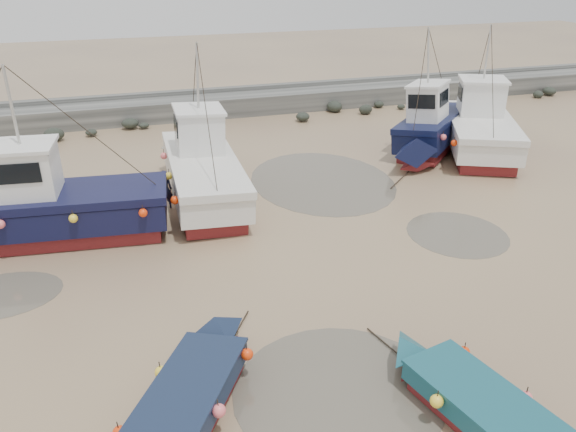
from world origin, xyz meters
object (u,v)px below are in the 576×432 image
object	(u,v)px
person	(167,208)
dinghy_1	(197,383)
cabin_boat_1	(200,166)
cabin_boat_3	(479,125)
cabin_boat_0	(44,206)
cabin_boat_2	(432,128)
dinghy_2	(467,393)

from	to	relation	value
person	dinghy_1	bearing A→B (deg)	83.25
cabin_boat_1	cabin_boat_3	distance (m)	14.80
cabin_boat_0	cabin_boat_1	world-z (taller)	same
cabin_boat_0	cabin_boat_3	size ratio (longest dim) A/B	1.04
cabin_boat_1	cabin_boat_2	xyz separation A→B (m)	(12.08, 1.88, 0.06)
cabin_boat_2	cabin_boat_0	bearing A→B (deg)	60.87
cabin_boat_1	cabin_boat_2	size ratio (longest dim) A/B	1.46
cabin_boat_2	cabin_boat_1	bearing A→B (deg)	55.99
dinghy_2	cabin_boat_3	distance (m)	19.45
dinghy_2	person	xyz separation A→B (m)	(-5.18, 13.29, -0.55)
cabin_boat_1	dinghy_1	bearing A→B (deg)	-98.11
dinghy_2	cabin_boat_0	distance (m)	15.12
dinghy_2	cabin_boat_0	world-z (taller)	cabin_boat_0
dinghy_1	cabin_boat_0	bearing A→B (deg)	143.48
cabin_boat_1	person	size ratio (longest dim) A/B	6.80
dinghy_1	cabin_boat_2	size ratio (longest dim) A/B	0.71
cabin_boat_0	dinghy_2	bearing A→B (deg)	-134.77
cabin_boat_2	dinghy_1	bearing A→B (deg)	91.81
dinghy_1	dinghy_2	world-z (taller)	same
dinghy_1	cabin_boat_0	distance (m)	10.39
dinghy_2	cabin_boat_3	world-z (taller)	cabin_boat_3
dinghy_2	cabin_boat_2	size ratio (longest dim) A/B	0.74
person	cabin_boat_1	bearing A→B (deg)	-153.06
dinghy_2	person	world-z (taller)	dinghy_2
person	cabin_boat_2	bearing A→B (deg)	-172.41
person	cabin_boat_3	bearing A→B (deg)	-175.00
dinghy_1	cabin_boat_2	bearing A→B (deg)	76.56
cabin_boat_0	cabin_boat_1	bearing A→B (deg)	-60.73
cabin_boat_0	cabin_boat_2	distance (m)	18.53
person	cabin_boat_0	bearing A→B (deg)	15.51
cabin_boat_0	cabin_boat_3	xyz separation A→B (m)	(20.63, 4.18, -0.00)
cabin_boat_2	cabin_boat_3	size ratio (longest dim) A/B	0.76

